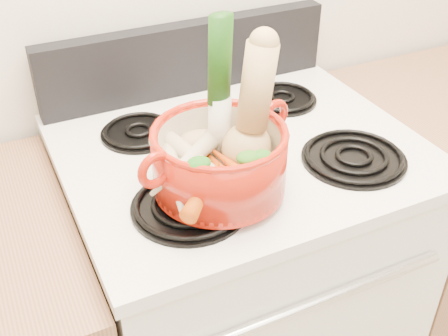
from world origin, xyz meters
name	(u,v)px	position (x,y,z in m)	size (l,w,h in m)	color
stove_body	(237,297)	(0.00, 1.40, 0.46)	(0.76, 0.65, 0.92)	white
cooktop	(240,150)	(0.00, 1.40, 0.93)	(0.78, 0.67, 0.03)	silver
control_backsplash	(187,58)	(0.00, 1.70, 1.04)	(0.76, 0.05, 0.18)	black
oven_handle	(318,302)	(0.00, 1.06, 0.78)	(0.02, 0.02, 0.60)	silver
burner_front_left	(189,205)	(-0.19, 1.24, 0.96)	(0.22, 0.22, 0.02)	black
burner_front_right	(354,157)	(0.19, 1.24, 0.96)	(0.22, 0.22, 0.02)	black
burner_back_left	(139,131)	(-0.19, 1.54, 0.96)	(0.17, 0.17, 0.02)	black
burner_back_right	(282,98)	(0.19, 1.54, 0.96)	(0.17, 0.17, 0.02)	black
dutch_oven	(219,160)	(-0.12, 1.26, 1.03)	(0.25, 0.25, 0.13)	#A4190A
pot_handle_left	(155,170)	(-0.26, 1.22, 1.07)	(0.07, 0.07, 0.02)	#A4190A
pot_handle_right	(274,116)	(0.02, 1.29, 1.07)	(0.07, 0.07, 0.02)	#A4190A
squash	(257,107)	(-0.04, 1.26, 1.12)	(0.11, 0.11, 0.25)	tan
leek	(219,89)	(-0.09, 1.31, 1.15)	(0.05, 0.05, 0.31)	silver
ginger	(198,143)	(-0.12, 1.35, 1.02)	(0.09, 0.06, 0.05)	tan
parsnip_0	(183,169)	(-0.19, 1.28, 1.01)	(0.04, 0.04, 0.21)	beige
parsnip_1	(174,175)	(-0.21, 1.26, 1.02)	(0.04, 0.04, 0.20)	beige
parsnip_2	(197,157)	(-0.16, 1.28, 1.03)	(0.05, 0.05, 0.21)	beige
parsnip_3	(184,163)	(-0.18, 1.27, 1.04)	(0.04, 0.04, 0.19)	beige
carrot_0	(223,173)	(-0.12, 1.24, 1.01)	(0.03, 0.03, 0.16)	#C04709
carrot_1	(204,190)	(-0.18, 1.19, 1.02)	(0.03, 0.03, 0.15)	#D45F0A
carrot_2	(239,172)	(-0.10, 1.21, 1.03)	(0.03, 0.03, 0.16)	#DD5C0B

